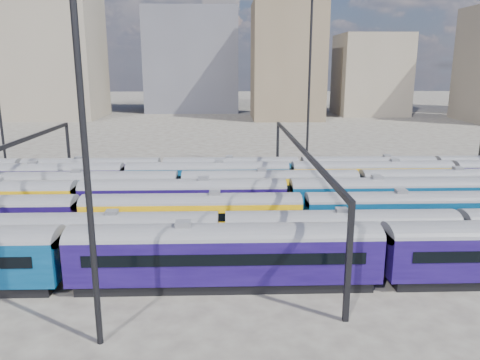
{
  "coord_description": "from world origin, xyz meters",
  "views": [
    {
      "loc": [
        2.43,
        -46.62,
        15.85
      ],
      "look_at": [
        4.09,
        5.64,
        3.0
      ],
      "focal_mm": 35.0,
      "sensor_mm": 36.0,
      "label": 1
    }
  ],
  "objects_px": {
    "rake_0": "(382,247)",
    "rake_1": "(222,230)",
    "mast_2": "(81,103)",
    "rake_2": "(79,212)"
  },
  "relations": [
    {
      "from": "rake_0",
      "to": "rake_1",
      "type": "xyz_separation_m",
      "value": [
        -11.73,
        5.0,
        -0.41
      ]
    },
    {
      "from": "rake_1",
      "to": "mast_2",
      "type": "relative_size",
      "value": 4.64
    },
    {
      "from": "rake_1",
      "to": "mast_2",
      "type": "bearing_deg",
      "value": -120.54
    },
    {
      "from": "rake_0",
      "to": "rake_2",
      "type": "height_order",
      "value": "rake_0"
    },
    {
      "from": "rake_0",
      "to": "rake_2",
      "type": "xyz_separation_m",
      "value": [
        -24.93,
        10.0,
        -0.29
      ]
    },
    {
      "from": "rake_1",
      "to": "rake_2",
      "type": "distance_m",
      "value": 14.11
    },
    {
      "from": "rake_0",
      "to": "rake_2",
      "type": "bearing_deg",
      "value": 158.15
    },
    {
      "from": "rake_1",
      "to": "mast_2",
      "type": "height_order",
      "value": "mast_2"
    },
    {
      "from": "rake_0",
      "to": "rake_1",
      "type": "relative_size",
      "value": 1.15
    },
    {
      "from": "rake_2",
      "to": "rake_1",
      "type": "bearing_deg",
      "value": -20.75
    }
  ]
}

